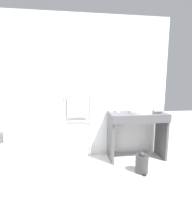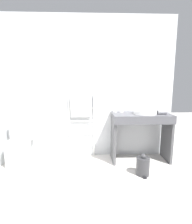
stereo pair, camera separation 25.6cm
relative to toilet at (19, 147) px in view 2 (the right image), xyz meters
The scene contains 11 objects.
ground_plane 1.53m from the toilet, 39.51° to the right, with size 12.00×12.00×0.00m, color silver.
wall_back 1.56m from the toilet, 20.25° to the left, with size 3.15×0.12×2.55m, color silver.
toilet is the anchor object (origin of this frame).
towel_radiator 1.21m from the toilet, 16.82° to the left, with size 0.48×0.06×1.20m.
vanity_counter 2.10m from the toilet, ahead, with size 1.00×0.51×0.85m.
sink_basin 2.21m from the toilet, ahead, with size 0.39×0.39×0.07m.
faucet 2.24m from the toilet, ahead, with size 0.02×0.10×0.11m.
cup_near_wall 1.76m from the toilet, ahead, with size 0.07×0.07×0.10m.
cup_near_edge 1.86m from the toilet, ahead, with size 0.07×0.07×0.10m.
hair_dryer 2.49m from the toilet, ahead, with size 0.20×0.19×0.09m.
trash_bin 2.03m from the toilet, 11.61° to the right, with size 0.20×0.23×0.33m.
Camera 2 is at (0.03, -1.89, 1.38)m, focal length 28.00 mm.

